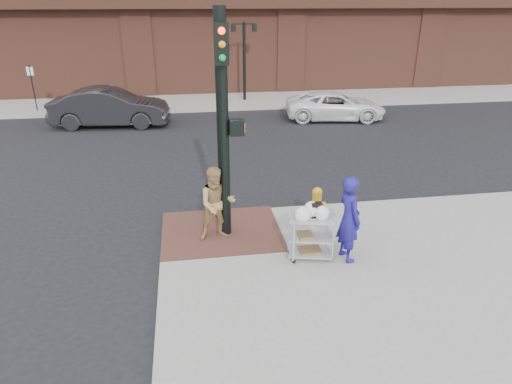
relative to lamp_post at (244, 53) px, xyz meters
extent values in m
plane|color=black|center=(-2.00, -16.00, -2.62)|extent=(220.00, 220.00, 0.00)
cube|color=gray|center=(10.50, 16.00, -2.54)|extent=(65.00, 36.00, 0.15)
cube|color=#522B26|center=(-2.60, -15.10, -2.46)|extent=(2.80, 2.40, 0.01)
cylinder|color=black|center=(0.00, 0.00, -0.47)|extent=(0.16, 0.16, 4.00)
cube|color=black|center=(0.00, 0.00, 1.43)|extent=(1.20, 0.06, 0.06)
cube|color=black|center=(-0.55, 0.00, 1.23)|extent=(0.22, 0.22, 0.35)
cube|color=black|center=(0.55, 0.00, 1.23)|extent=(0.22, 0.22, 0.35)
cylinder|color=black|center=(-10.50, -1.00, -1.37)|extent=(0.05, 0.05, 2.20)
cylinder|color=black|center=(-2.50, -15.20, 0.03)|extent=(0.26, 0.26, 5.00)
cube|color=black|center=(-2.20, -15.20, 0.08)|extent=(0.32, 0.28, 0.34)
cube|color=#FF260C|center=(-2.04, -15.20, 0.08)|extent=(0.02, 0.18, 0.22)
cube|color=black|center=(-2.50, -15.48, 1.83)|extent=(0.28, 0.18, 0.80)
imported|color=navy|center=(-0.07, -16.74, -1.53)|extent=(0.56, 0.75, 1.87)
imported|color=#9E7D4A|center=(-2.70, -15.43, -1.60)|extent=(0.91, 0.74, 1.73)
imported|color=black|center=(-6.53, -4.05, -1.78)|extent=(5.19, 2.20, 1.67)
imported|color=white|center=(3.69, -4.44, -1.98)|extent=(4.86, 2.80, 1.28)
cube|color=#9C9CA1|center=(-0.83, -16.59, -1.55)|extent=(1.00, 0.70, 0.03)
cube|color=#9C9CA1|center=(-0.83, -16.59, -1.99)|extent=(1.00, 0.70, 0.03)
cube|color=#9C9CA1|center=(-0.83, -16.59, -2.36)|extent=(1.00, 0.70, 0.03)
cube|color=black|center=(-0.73, -16.54, -1.39)|extent=(0.22, 0.14, 0.32)
cube|color=brown|center=(-0.95, -16.59, -1.94)|extent=(0.30, 0.34, 0.08)
cube|color=brown|center=(-0.83, -16.59, -2.31)|extent=(0.46, 0.36, 0.07)
cylinder|color=#CE9111|center=(-0.25, -15.01, -2.42)|extent=(0.31, 0.31, 0.09)
cylinder|color=#CE9111|center=(-0.25, -15.01, -2.03)|extent=(0.22, 0.22, 0.68)
sphere|color=#CE9111|center=(-0.25, -15.01, -1.66)|extent=(0.24, 0.24, 0.24)
cylinder|color=#CE9111|center=(-0.25, -15.01, -1.98)|extent=(0.44, 0.10, 0.10)
cube|color=#B31428|center=(-8.26, -1.17, -1.95)|extent=(0.56, 0.54, 1.03)
cube|color=#1A2CAC|center=(-7.01, -0.91, -1.92)|extent=(0.51, 0.47, 1.11)
camera|label=1|loc=(-3.29, -24.76, 2.66)|focal=32.00mm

